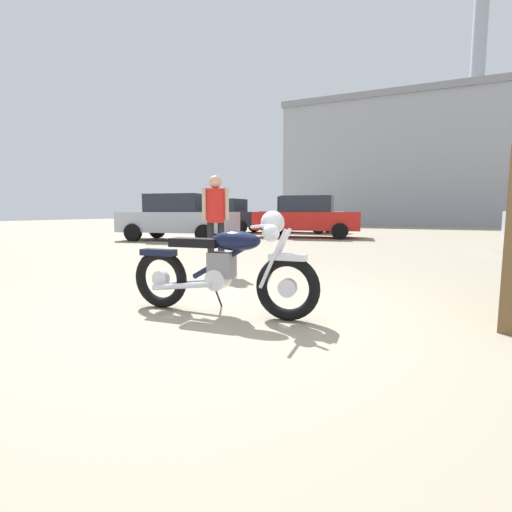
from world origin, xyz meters
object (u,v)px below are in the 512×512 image
Objects in this scene: pale_sedan_back at (307,217)px; blue_hatchback_right at (302,214)px; red_hatchback_near at (223,216)px; bystander at (216,213)px; vintage_motorcycle at (226,266)px; dark_sedan_left at (178,217)px.

blue_hatchback_right is (-1.19, 3.33, 0.08)m from pale_sedan_back.
bystander is at bearing -63.05° from red_hatchback_near.
pale_sedan_back is at bearing 98.74° from vintage_motorcycle.
blue_hatchback_right is (2.69, 6.73, 0.08)m from dark_sedan_left.
vintage_motorcycle is 15.37m from blue_hatchback_right.
blue_hatchback_right is (-3.63, 14.93, 0.43)m from vintage_motorcycle.
vintage_motorcycle is at bearing -62.38° from red_hatchback_near.
blue_hatchback_right is (3.80, 1.22, 0.08)m from red_hatchback_near.
pale_sedan_back is (-1.00, 9.28, -0.18)m from bystander.
pale_sedan_back is at bearing 112.98° from blue_hatchback_right.
vintage_motorcycle is 0.49× the size of red_hatchback_near.
dark_sedan_left is at bearing -147.17° from pale_sedan_back.
pale_sedan_back reaches higher than vintage_motorcycle.
red_hatchback_near is 5.61m from dark_sedan_left.
pale_sedan_back is 1.00× the size of dark_sedan_left.
vintage_motorcycle is 0.52× the size of blue_hatchback_right.
red_hatchback_near is 3.99m from blue_hatchback_right.
dark_sedan_left is (-3.88, -3.40, 0.00)m from pale_sedan_back.
red_hatchback_near is at bearing 92.11° from dark_sedan_left.
pale_sedan_back is at bearing -23.66° from red_hatchback_near.
vintage_motorcycle is 2.78m from bystander.
bystander is 7.64m from dark_sedan_left.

